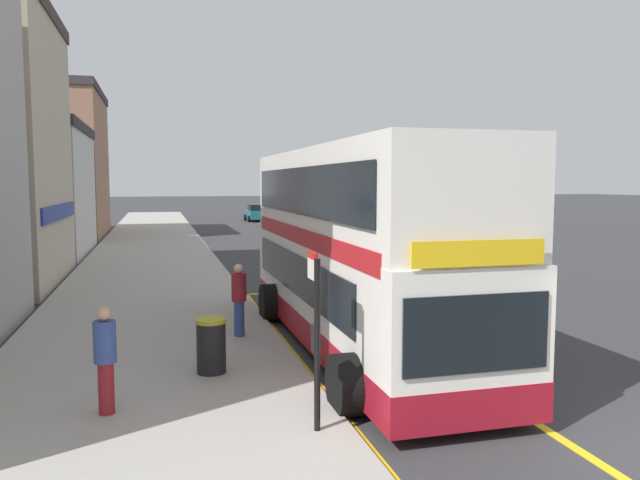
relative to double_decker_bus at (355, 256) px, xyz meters
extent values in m
plane|color=#333335|center=(2.46, 25.23, -2.06)|extent=(260.00, 260.00, 0.00)
cube|color=#A39E93|center=(-4.54, 25.23, -1.99)|extent=(6.00, 76.00, 0.14)
cube|color=white|center=(0.01, 0.01, -0.71)|extent=(2.51, 10.73, 2.30)
cube|color=white|center=(0.01, 0.01, 1.39)|extent=(2.49, 10.52, 1.90)
cube|color=maroon|center=(0.01, 0.01, -1.56)|extent=(2.53, 10.75, 0.60)
cube|color=#B2191E|center=(0.01, 0.01, 0.46)|extent=(2.54, 9.87, 0.36)
cube|color=black|center=(-1.27, 0.41, -0.41)|extent=(0.04, 8.59, 0.90)
cube|color=black|center=(-1.27, 0.01, 1.44)|extent=(0.04, 9.44, 1.00)
cube|color=black|center=(0.01, -5.37, -0.46)|extent=(2.21, 0.04, 1.10)
cube|color=yellow|center=(0.01, -5.37, 0.66)|extent=(2.01, 0.04, 0.36)
cylinder|color=black|center=(-1.34, -3.85, -1.56)|extent=(0.56, 1.00, 1.00)
cylinder|color=black|center=(1.35, -3.85, -1.56)|extent=(0.56, 1.00, 1.00)
cylinder|color=black|center=(-1.34, 2.96, -1.56)|extent=(0.56, 1.00, 1.00)
cylinder|color=black|center=(1.35, 2.96, -1.56)|extent=(0.56, 1.00, 1.00)
cube|color=gold|center=(-1.46, 0.05, -2.06)|extent=(0.16, 14.07, 0.01)
cube|color=gold|center=(1.31, 0.05, -2.06)|extent=(0.16, 14.07, 0.01)
cube|color=gold|center=(-0.08, 7.00, -2.06)|extent=(2.93, 0.16, 0.01)
cylinder|color=black|center=(-2.08, -4.61, -0.69)|extent=(0.09, 0.09, 2.48)
cube|color=silver|center=(-2.08, -4.35, 0.37)|extent=(0.05, 0.42, 0.30)
cube|color=red|center=(-2.08, -4.35, 0.57)|extent=(0.05, 0.42, 0.10)
cube|color=black|center=(-2.08, -4.51, -0.62)|extent=(0.06, 0.28, 0.40)
cube|color=navy|center=(-7.70, 11.38, 0.54)|extent=(0.08, 7.24, 0.56)
cube|color=#9E7056|center=(-12.17, 31.55, 2.65)|extent=(8.84, 10.94, 9.43)
cube|color=#383338|center=(-12.17, 31.55, 7.61)|extent=(9.02, 11.16, 0.50)
cube|color=brown|center=(-12.17, 30.33, 8.31)|extent=(0.60, 0.60, 0.90)
cube|color=#196066|center=(4.97, 45.09, -1.40)|extent=(1.76, 4.20, 0.72)
cube|color=black|center=(4.97, 44.99, -0.74)|extent=(1.52, 1.90, 0.60)
cylinder|color=black|center=(4.04, 46.39, -1.76)|extent=(0.22, 0.60, 0.60)
cylinder|color=black|center=(5.91, 46.39, -1.76)|extent=(0.22, 0.60, 0.60)
cylinder|color=black|center=(4.04, 43.79, -1.76)|extent=(0.22, 0.60, 0.60)
cylinder|color=black|center=(5.91, 43.79, -1.76)|extent=(0.22, 0.60, 0.60)
cube|color=#196066|center=(5.33, 14.89, -1.40)|extent=(1.76, 4.20, 0.72)
cube|color=black|center=(5.33, 14.79, -0.74)|extent=(1.52, 1.90, 0.60)
cylinder|color=black|center=(4.39, 16.19, -1.76)|extent=(0.22, 0.60, 0.60)
cylinder|color=black|center=(6.26, 16.19, -1.76)|extent=(0.22, 0.60, 0.60)
cylinder|color=black|center=(4.39, 13.59, -1.76)|extent=(0.22, 0.60, 0.60)
cylinder|color=black|center=(6.26, 13.59, -1.76)|extent=(0.22, 0.60, 0.60)
cube|color=#196066|center=(7.05, 25.98, -1.40)|extent=(1.76, 4.20, 0.72)
cube|color=black|center=(7.05, 25.88, -0.74)|extent=(1.52, 1.90, 0.60)
cylinder|color=black|center=(6.11, 27.28, -1.76)|extent=(0.22, 0.60, 0.60)
cylinder|color=black|center=(7.98, 27.28, -1.76)|extent=(0.22, 0.60, 0.60)
cylinder|color=black|center=(6.11, 24.68, -1.76)|extent=(0.22, 0.60, 0.60)
cylinder|color=black|center=(7.98, 24.68, -1.76)|extent=(0.22, 0.60, 0.60)
cylinder|color=#33478C|center=(-2.45, 1.08, -1.52)|extent=(0.24, 0.24, 0.82)
cylinder|color=maroon|center=(-2.45, 1.08, -0.79)|extent=(0.34, 0.34, 0.65)
sphere|color=beige|center=(-2.45, 1.08, -0.35)|extent=(0.22, 0.22, 0.22)
cylinder|color=maroon|center=(-5.04, -3.16, -1.52)|extent=(0.24, 0.24, 0.81)
cylinder|color=#33478C|center=(-5.04, -3.16, -0.80)|extent=(0.34, 0.34, 0.64)
sphere|color=tan|center=(-5.04, -3.16, -0.37)|extent=(0.22, 0.22, 0.22)
cylinder|color=black|center=(-3.31, -1.51, -1.45)|extent=(0.54, 0.54, 0.95)
cylinder|color=#A5991E|center=(-3.31, -1.51, -0.94)|extent=(0.57, 0.57, 0.08)
camera|label=1|loc=(-4.22, -12.78, 1.61)|focal=34.24mm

